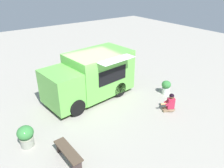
{
  "coord_description": "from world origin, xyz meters",
  "views": [
    {
      "loc": [
        -8.79,
        5.31,
        5.9
      ],
      "look_at": [
        -0.84,
        -0.42,
        1.1
      ],
      "focal_mm": 35.18,
      "sensor_mm": 36.0,
      "label": 1
    }
  ],
  "objects_px": {
    "planter_flowering_near": "(26,136)",
    "person_customer": "(170,104)",
    "food_truck": "(91,77)",
    "plaza_bench": "(68,153)",
    "planter_flowering_side": "(166,87)",
    "planter_flowering_far": "(112,58)"
  },
  "relations": [
    {
      "from": "planter_flowering_near",
      "to": "person_customer",
      "type": "bearing_deg",
      "value": -103.54
    },
    {
      "from": "food_truck",
      "to": "plaza_bench",
      "type": "relative_size",
      "value": 3.28
    },
    {
      "from": "planter_flowering_side",
      "to": "planter_flowering_near",
      "type": "bearing_deg",
      "value": 88.17
    },
    {
      "from": "food_truck",
      "to": "planter_flowering_side",
      "type": "bearing_deg",
      "value": -120.81
    },
    {
      "from": "planter_flowering_far",
      "to": "person_customer",
      "type": "bearing_deg",
      "value": 167.36
    },
    {
      "from": "planter_flowering_near",
      "to": "plaza_bench",
      "type": "xyz_separation_m",
      "value": [
        -1.62,
        -0.96,
        -0.13
      ]
    },
    {
      "from": "food_truck",
      "to": "planter_flowering_side",
      "type": "distance_m",
      "value": 4.2
    },
    {
      "from": "person_customer",
      "to": "plaza_bench",
      "type": "bearing_deg",
      "value": 90.87
    },
    {
      "from": "planter_flowering_near",
      "to": "planter_flowering_side",
      "type": "bearing_deg",
      "value": -91.83
    },
    {
      "from": "planter_flowering_near",
      "to": "planter_flowering_side",
      "type": "xyz_separation_m",
      "value": [
        -0.24,
        -7.56,
        -0.06
      ]
    },
    {
      "from": "person_customer",
      "to": "planter_flowering_near",
      "type": "xyz_separation_m",
      "value": [
        1.54,
        6.39,
        0.11
      ]
    },
    {
      "from": "planter_flowering_near",
      "to": "plaza_bench",
      "type": "distance_m",
      "value": 1.89
    },
    {
      "from": "planter_flowering_near",
      "to": "plaza_bench",
      "type": "relative_size",
      "value": 0.59
    },
    {
      "from": "person_customer",
      "to": "food_truck",
      "type": "bearing_deg",
      "value": 34.94
    },
    {
      "from": "planter_flowering_far",
      "to": "planter_flowering_side",
      "type": "distance_m",
      "value": 5.66
    },
    {
      "from": "food_truck",
      "to": "planter_flowering_far",
      "type": "relative_size",
      "value": 6.48
    },
    {
      "from": "planter_flowering_far",
      "to": "planter_flowering_side",
      "type": "height_order",
      "value": "planter_flowering_side"
    },
    {
      "from": "food_truck",
      "to": "planter_flowering_near",
      "type": "relative_size",
      "value": 5.53
    },
    {
      "from": "planter_flowering_near",
      "to": "planter_flowering_side",
      "type": "relative_size",
      "value": 1.14
    },
    {
      "from": "planter_flowering_far",
      "to": "planter_flowering_side",
      "type": "bearing_deg",
      "value": 176.04
    },
    {
      "from": "plaza_bench",
      "to": "food_truck",
      "type": "bearing_deg",
      "value": -41.0
    },
    {
      "from": "planter_flowering_side",
      "to": "plaza_bench",
      "type": "relative_size",
      "value": 0.52
    }
  ]
}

